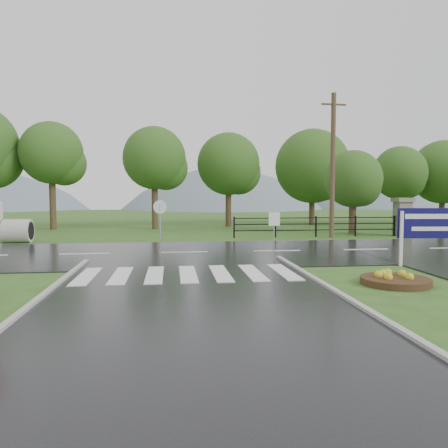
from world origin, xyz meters
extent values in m
plane|color=#2F571D|center=(0.00, 0.00, 0.00)|extent=(120.00, 120.00, 0.00)
cube|color=black|center=(0.00, 10.00, 0.00)|extent=(90.00, 8.00, 0.04)
cube|color=silver|center=(-3.00, 5.00, 0.06)|extent=(0.50, 2.80, 0.02)
cube|color=silver|center=(-2.00, 5.00, 0.06)|extent=(0.50, 2.80, 0.02)
cube|color=silver|center=(-1.00, 5.00, 0.06)|extent=(0.50, 2.80, 0.02)
cube|color=silver|center=(0.00, 5.00, 0.06)|extent=(0.50, 2.80, 0.02)
cube|color=silver|center=(1.00, 5.00, 0.06)|extent=(0.50, 2.80, 0.02)
cube|color=silver|center=(2.00, 5.00, 0.06)|extent=(0.50, 2.80, 0.02)
cube|color=silver|center=(3.00, 5.00, 0.06)|extent=(0.50, 2.80, 0.02)
cube|color=gray|center=(13.00, 16.00, 1.00)|extent=(0.80, 0.80, 2.00)
cube|color=#6B6659|center=(13.00, 16.00, 2.12)|extent=(1.00, 1.00, 0.24)
cube|color=black|center=(7.75, 16.00, 0.40)|extent=(9.50, 0.05, 0.05)
cube|color=black|center=(7.75, 16.00, 0.75)|extent=(9.50, 0.05, 0.05)
cube|color=black|center=(7.75, 16.00, 1.10)|extent=(9.50, 0.05, 0.05)
cube|color=black|center=(3.00, 16.00, 0.60)|extent=(0.08, 0.08, 1.20)
cube|color=black|center=(12.50, 16.00, 0.60)|extent=(0.08, 0.08, 1.20)
sphere|color=slate|center=(-28.00, 65.00, -14.40)|extent=(40.00, 40.00, 40.00)
sphere|color=slate|center=(8.00, 65.00, -17.28)|extent=(48.00, 48.00, 48.00)
sphere|color=slate|center=(36.00, 65.00, -12.96)|extent=(36.00, 36.00, 36.00)
cylinder|color=#9E9B93|center=(-8.25, 15.00, 0.60)|extent=(1.30, 1.20, 1.20)
cube|color=silver|center=(7.33, 5.88, 0.95)|extent=(0.10, 0.10, 1.90)
cube|color=#0F0B4C|center=(8.38, 5.88, 1.47)|extent=(2.28, 0.28, 1.05)
cube|color=white|center=(8.38, 5.85, 1.71)|extent=(1.80, 0.19, 0.17)
cube|color=white|center=(8.38, 5.85, 1.28)|extent=(1.33, 0.14, 0.14)
cylinder|color=#332111|center=(5.62, 3.06, 0.09)|extent=(1.88, 1.88, 0.19)
cube|color=#939399|center=(3.25, 7.43, 0.85)|extent=(0.04, 0.04, 1.71)
cube|color=white|center=(3.25, 7.41, 1.57)|extent=(0.40, 0.06, 0.49)
cylinder|color=#939399|center=(-0.92, 8.72, 1.04)|extent=(0.06, 0.06, 2.09)
cylinder|color=white|center=(-0.92, 8.70, 1.98)|extent=(0.51, 0.16, 0.52)
cylinder|color=#473523|center=(8.49, 15.50, 4.02)|extent=(0.27, 0.27, 8.05)
cube|color=brown|center=(8.49, 15.50, 7.42)|extent=(1.43, 0.18, 0.09)
cylinder|color=#3D2B1C|center=(10.58, 17.50, 1.41)|extent=(0.40, 0.40, 2.82)
sphere|color=#285018|center=(10.58, 17.50, 3.39)|extent=(3.50, 3.50, 3.50)
camera|label=1|loc=(-0.48, -8.15, 2.51)|focal=35.00mm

